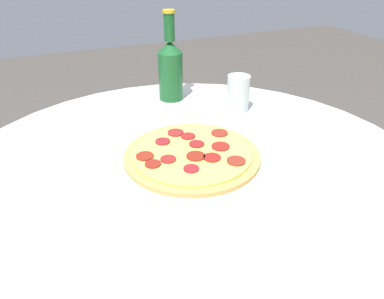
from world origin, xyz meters
name	(u,v)px	position (x,y,z in m)	size (l,w,h in m)	color
table	(191,228)	(0.00, 0.00, 0.59)	(1.04, 1.04, 0.76)	silver
pizza	(192,154)	(-0.02, -0.04, 0.77)	(0.30, 0.30, 0.02)	tan
beer_bottle	(170,67)	(-0.10, -0.38, 0.86)	(0.07, 0.07, 0.26)	#195628
drinking_glass	(238,93)	(-0.24, -0.23, 0.81)	(0.06, 0.06, 0.10)	silver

